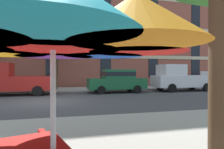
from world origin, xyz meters
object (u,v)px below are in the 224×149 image
at_px(street_tree_middle, 54,46).
at_px(patio_umbrella, 53,30).
at_px(pickup_red, 11,80).
at_px(pickup_white, 180,79).
at_px(sedan_green, 117,80).

height_order(street_tree_middle, patio_umbrella, street_tree_middle).
xyz_separation_m(pickup_red, patio_umbrella, (3.23, -12.70, 1.01)).
bearing_deg(street_tree_middle, pickup_white, -13.85).
relative_size(pickup_red, sedan_green, 1.16).
distance_m(pickup_red, sedan_green, 7.51).
bearing_deg(sedan_green, patio_umbrella, -108.64).
distance_m(sedan_green, pickup_white, 5.50).
relative_size(pickup_white, patio_umbrella, 1.65).
bearing_deg(patio_umbrella, pickup_white, 52.40).
xyz_separation_m(pickup_white, street_tree_middle, (-10.22, 2.52, 2.69)).
bearing_deg(pickup_white, patio_umbrella, -127.60).
relative_size(sedan_green, patio_umbrella, 1.43).
relative_size(street_tree_middle, patio_umbrella, 1.66).
height_order(pickup_red, patio_umbrella, patio_umbrella).
bearing_deg(street_tree_middle, patio_umbrella, -88.34).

